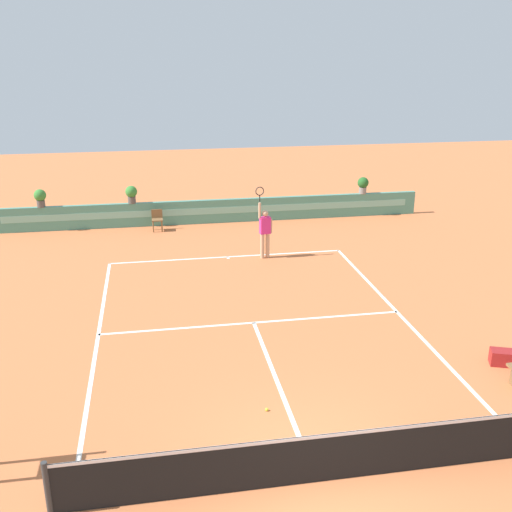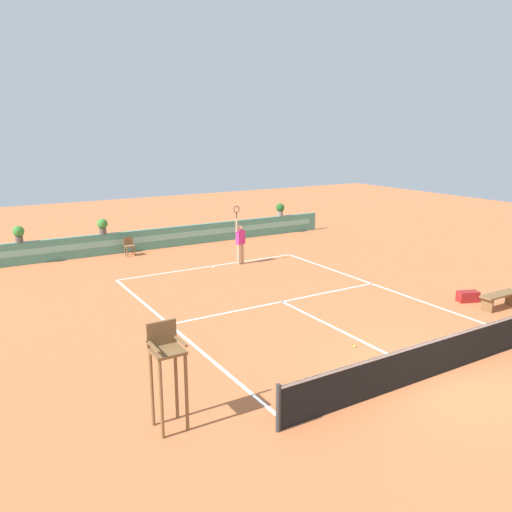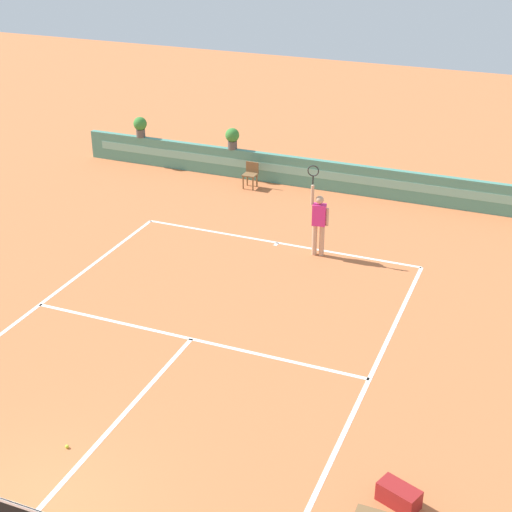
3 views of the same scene
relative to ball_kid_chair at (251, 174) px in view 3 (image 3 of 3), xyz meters
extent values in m
plane|color=#C66B3D|center=(2.38, -9.66, -0.48)|extent=(60.00, 60.00, 0.00)
cube|color=white|center=(2.38, -3.77, -0.47)|extent=(8.22, 0.10, 0.01)
cube|color=white|center=(2.38, -9.26, -0.47)|extent=(8.22, 0.10, 0.01)
cube|color=white|center=(2.38, -12.46, -0.47)|extent=(0.10, 6.40, 0.01)
cube|color=white|center=(-1.73, -9.71, -0.47)|extent=(0.10, 11.89, 0.01)
cube|color=white|center=(6.49, -9.71, -0.47)|extent=(0.10, 11.89, 0.01)
cube|color=white|center=(2.38, -3.87, -0.47)|extent=(0.10, 0.20, 0.01)
cube|color=#4C8E7A|center=(2.38, 0.73, 0.02)|extent=(18.00, 0.20, 1.00)
cube|color=#7ABCA8|center=(2.38, 0.63, 0.07)|extent=(17.10, 0.01, 0.28)
cylinder|color=brown|center=(-0.18, -0.24, -0.25)|extent=(0.05, 0.05, 0.45)
cylinder|color=brown|center=(0.18, -0.24, -0.25)|extent=(0.05, 0.05, 0.45)
cylinder|color=brown|center=(-0.18, 0.11, -0.25)|extent=(0.05, 0.05, 0.45)
cylinder|color=brown|center=(0.18, 0.11, -0.25)|extent=(0.05, 0.05, 0.45)
cube|color=brown|center=(0.00, -0.07, -0.01)|extent=(0.44, 0.44, 0.04)
cube|color=brown|center=(0.00, 0.13, 0.19)|extent=(0.44, 0.04, 0.36)
cube|color=maroon|center=(7.83, -12.52, -0.30)|extent=(0.78, 0.58, 0.36)
cylinder|color=tan|center=(3.78, -4.06, -0.03)|extent=(0.14, 0.14, 0.90)
cylinder|color=tan|center=(3.58, -4.09, -0.03)|extent=(0.14, 0.14, 0.90)
cube|color=#E52D84|center=(3.68, -4.07, 0.72)|extent=(0.39, 0.27, 0.60)
sphere|color=tan|center=(3.68, -4.07, 1.15)|extent=(0.22, 0.22, 0.22)
cylinder|color=tan|center=(3.48, -4.10, 1.27)|extent=(0.09, 0.09, 0.55)
cylinder|color=black|center=(3.48, -4.10, 1.69)|extent=(0.04, 0.04, 0.24)
torus|color=#262626|center=(3.48, -4.10, 1.95)|extent=(0.31, 0.08, 0.31)
cylinder|color=tan|center=(3.90, -4.04, 0.67)|extent=(0.09, 0.09, 0.50)
sphere|color=#CCE033|center=(1.94, -13.42, -0.44)|extent=(0.07, 0.07, 0.07)
cylinder|color=#514C47|center=(-0.98, 0.73, 0.66)|extent=(0.32, 0.32, 0.28)
sphere|color=#387F33|center=(-0.98, 0.73, 1.01)|extent=(0.48, 0.48, 0.48)
cylinder|color=#514C47|center=(-4.56, 0.73, 0.66)|extent=(0.32, 0.32, 0.28)
sphere|color=#387F33|center=(-4.56, 0.73, 1.01)|extent=(0.48, 0.48, 0.48)
camera|label=1|loc=(-0.12, -23.83, 6.61)|focal=42.14mm
camera|label=2|loc=(-6.96, -23.01, 5.20)|focal=35.89mm
camera|label=3|loc=(9.28, -22.31, 8.85)|focal=53.92mm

